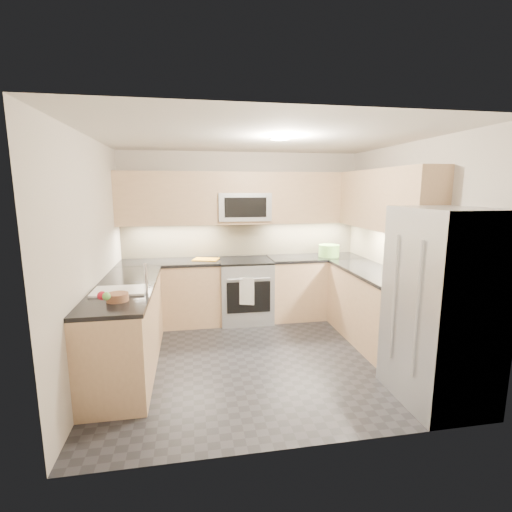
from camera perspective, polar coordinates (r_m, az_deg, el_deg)
name	(u,v)px	position (r m, az deg, el deg)	size (l,w,h in m)	color
floor	(261,356)	(4.56, 0.79, -15.18)	(3.60, 3.20, 0.00)	black
ceiling	(262,137)	(4.15, 0.88, 17.78)	(3.60, 3.20, 0.02)	beige
wall_back	(242,235)	(5.74, -2.17, 3.18)	(3.60, 0.02, 2.50)	#BDB3A5
wall_front	(304,291)	(2.66, 7.36, -5.29)	(3.60, 0.02, 2.50)	#BDB3A5
wall_left	(92,258)	(4.23, -23.88, -0.26)	(0.02, 3.20, 2.50)	#BDB3A5
wall_right	(407,248)	(4.84, 22.25, 1.10)	(0.02, 3.20, 2.50)	#BDB3A5
base_cab_back_left	(171,294)	(5.56, -12.94, -5.73)	(1.42, 0.60, 0.90)	tan
base_cab_back_right	(314,287)	(5.85, 8.96, -4.78)	(1.42, 0.60, 0.90)	tan
base_cab_right	(374,309)	(5.00, 17.77, -7.78)	(0.60, 1.70, 0.90)	tan
base_cab_peninsula	(127,329)	(4.37, -19.23, -10.50)	(0.60, 2.00, 0.90)	tan
countertop_back_left	(170,262)	(5.45, -13.14, -0.98)	(1.42, 0.63, 0.04)	black
countertop_back_right	(315,258)	(5.75, 9.09, -0.25)	(1.42, 0.63, 0.04)	black
countertop_right	(377,273)	(4.88, 18.07, -2.52)	(0.63, 1.70, 0.04)	black
countertop_peninsula	(124,287)	(4.23, -19.61, -4.53)	(0.63, 2.00, 0.04)	black
upper_cab_back	(243,198)	(5.52, -1.96, 8.89)	(3.60, 0.35, 0.75)	tan
upper_cab_right	(385,200)	(4.94, 19.27, 8.16)	(0.35, 1.95, 0.75)	tan
backsplash_back	(242,239)	(5.74, -2.16, 2.63)	(3.60, 0.01, 0.51)	tan
backsplash_right	(387,247)	(5.23, 19.56, 1.29)	(0.01, 2.30, 0.51)	tan
gas_range	(245,291)	(5.58, -1.66, -5.36)	(0.76, 0.65, 0.91)	#A4A8AC
range_cooktop	(245,261)	(5.47, -1.68, -0.72)	(0.76, 0.65, 0.03)	black
oven_door_glass	(249,297)	(5.27, -1.13, -6.37)	(0.62, 0.02, 0.45)	black
oven_handle	(249,279)	(5.18, -1.11, -3.57)	(0.02, 0.02, 0.60)	#B2B5BA
microwave	(244,207)	(5.50, -1.92, 7.58)	(0.76, 0.40, 0.40)	#A7AAAF
microwave_door	(246,207)	(5.30, -1.60, 7.48)	(0.60, 0.01, 0.28)	black
refrigerator	(441,307)	(3.80, 26.62, -7.03)	(0.70, 0.90, 1.80)	#A3A5AA
fridge_handle_left	(416,310)	(3.44, 23.46, -7.68)	(0.02, 0.02, 1.20)	#B2B5BA
fridge_handle_right	(394,298)	(3.73, 20.42, -6.10)	(0.02, 0.02, 1.20)	#B2B5BA
sink_basin	(120,297)	(4.01, -20.15, -5.99)	(0.52, 0.38, 0.16)	white
faucet	(146,277)	(3.92, -16.59, -3.12)	(0.03, 0.03, 0.28)	silver
utensil_bowl	(329,251)	(5.77, 11.16, 0.81)	(0.31, 0.31, 0.18)	#6CAE4A
cutting_board	(206,259)	(5.46, -7.72, -0.50)	(0.35, 0.25, 0.01)	orange
fruit_basket	(117,297)	(3.66, -20.54, -5.96)	(0.20, 0.20, 0.07)	#976446
fruit_apple	(102,296)	(3.46, -22.62, -5.67)	(0.08, 0.08, 0.08)	#A51224
fruit_pear	(106,296)	(3.43, -22.03, -5.76)	(0.07, 0.07, 0.07)	#6EC353
dish_towel_check	(247,291)	(5.19, -1.43, -5.45)	(0.21, 0.02, 0.39)	white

